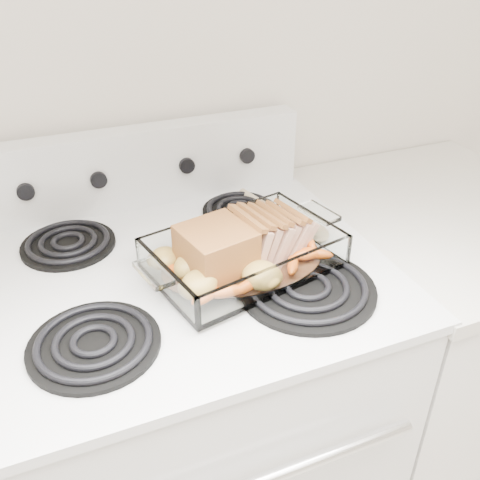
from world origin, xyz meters
name	(u,v)px	position (x,y,z in m)	size (l,w,h in m)	color
electric_range	(192,423)	(0.00, 1.66, 0.48)	(0.78, 0.70, 1.12)	silver
counter_right	(418,353)	(0.67, 1.66, 0.47)	(0.58, 0.68, 0.93)	white
baking_dish	(244,259)	(0.11, 1.60, 0.96)	(0.34, 0.22, 0.07)	white
pork_roast	(236,245)	(0.09, 1.60, 1.00)	(0.27, 0.12, 0.10)	brown
roast_vegetables	(234,243)	(0.11, 1.64, 0.97)	(0.39, 0.21, 0.05)	#DC5213
wooden_spoon	(295,222)	(0.28, 1.71, 0.95)	(0.11, 0.27, 0.02)	#C5B48E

